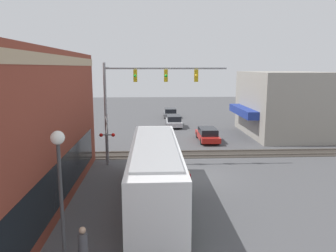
# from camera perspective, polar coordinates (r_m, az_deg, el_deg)

# --- Properties ---
(ground_plane) EXTENTS (120.00, 120.00, 0.00)m
(ground_plane) POSITION_cam_1_polar(r_m,az_deg,el_deg) (22.22, 4.99, -9.00)
(ground_plane) COLOR #4C4C4F
(shop_building) EXTENTS (10.89, 9.08, 6.81)m
(shop_building) POSITION_cam_1_polar(r_m,az_deg,el_deg) (37.69, 19.56, 3.68)
(shop_building) COLOR gray
(shop_building) RESTS_ON ground
(city_bus) EXTENTS (11.54, 2.59, 3.32)m
(city_bus) POSITION_cam_1_polar(r_m,az_deg,el_deg) (17.85, -2.24, -7.63)
(city_bus) COLOR white
(city_bus) RESTS_ON ground
(traffic_signal_gantry) EXTENTS (0.42, 9.06, 7.63)m
(traffic_signal_gantry) POSITION_cam_1_polar(r_m,az_deg,el_deg) (24.35, -4.54, 6.46)
(traffic_signal_gantry) COLOR gray
(traffic_signal_gantry) RESTS_ON ground
(crossing_signal) EXTENTS (1.41, 1.18, 3.81)m
(crossing_signal) POSITION_cam_1_polar(r_m,az_deg,el_deg) (24.91, -10.54, -1.55)
(crossing_signal) COLOR gray
(crossing_signal) RESTS_ON ground
(streetlamp) EXTENTS (0.44, 0.44, 5.37)m
(streetlamp) POSITION_cam_1_polar(r_m,az_deg,el_deg) (11.23, -18.10, -11.77)
(streetlamp) COLOR #38383A
(streetlamp) RESTS_ON ground
(rail_track_near) EXTENTS (2.60, 60.00, 0.15)m
(rail_track_near) POSITION_cam_1_polar(r_m,az_deg,el_deg) (27.90, 3.30, -4.91)
(rail_track_near) COLOR #332D28
(rail_track_near) RESTS_ON ground
(parked_car_red) EXTENTS (4.82, 1.82, 1.36)m
(parked_car_red) POSITION_cam_1_polar(r_m,az_deg,el_deg) (32.88, 6.89, -1.54)
(parked_car_red) COLOR #B21E19
(parked_car_red) RESTS_ON ground
(parked_car_silver) EXTENTS (4.62, 1.82, 1.44)m
(parked_car_silver) POSITION_cam_1_polar(r_m,az_deg,el_deg) (40.58, 1.02, 0.81)
(parked_car_silver) COLOR #B7B7BC
(parked_car_silver) RESTS_ON ground
(parked_car_grey) EXTENTS (4.29, 1.82, 1.35)m
(parked_car_grey) POSITION_cam_1_polar(r_m,az_deg,el_deg) (48.19, 0.39, 2.26)
(parked_car_grey) COLOR slate
(parked_car_grey) RESTS_ON ground
(pedestrian_by_lamp) EXTENTS (0.34, 0.34, 1.86)m
(pedestrian_by_lamp) POSITION_cam_1_polar(r_m,az_deg,el_deg) (12.61, -14.51, -20.32)
(pedestrian_by_lamp) COLOR #473828
(pedestrian_by_lamp) RESTS_ON ground
(pedestrian_near_bus) EXTENTS (0.34, 0.34, 1.70)m
(pedestrian_near_bus) POSITION_cam_1_polar(r_m,az_deg,el_deg) (18.43, 3.48, -10.23)
(pedestrian_near_bus) COLOR black
(pedestrian_near_bus) RESTS_ON ground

